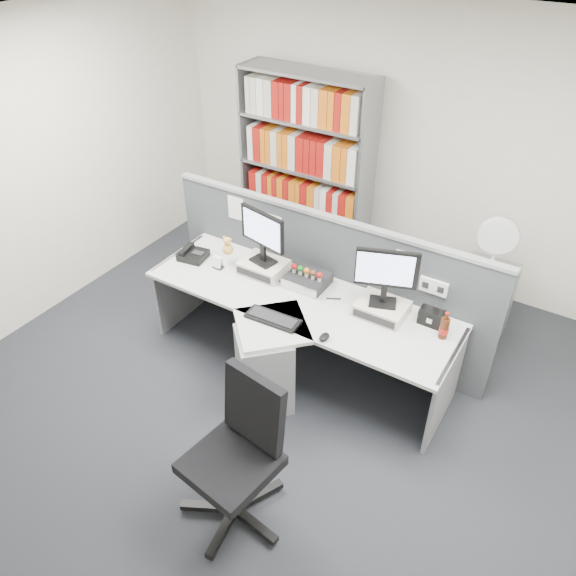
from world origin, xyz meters
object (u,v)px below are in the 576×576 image
Objects in this scene: keyboard at (273,318)px; desk_fan at (497,240)px; desk at (284,338)px; desk_calendar at (218,263)px; desktop_pc at (307,280)px; filing_cabinet at (480,306)px; mouse at (324,337)px; shelving_unit at (305,172)px; office_chair at (240,450)px; monitor_right at (386,273)px; monitor_left at (262,233)px; desk_phone at (193,254)px; cola_bottle at (444,328)px; speaker at (432,317)px.

keyboard is 0.79× the size of desk_fan.
desk_calendar reaches higher than desk.
desktop_pc reaches higher than filing_cabinet.
mouse is 0.05× the size of shelving_unit.
office_chair reaches higher than desk_calendar.
desk is 5.47× the size of monitor_right.
desk is 0.52m from mouse.
shelving_unit is (-0.45, 1.47, -0.13)m from monitor_left.
desk_phone is at bearing -166.58° from monitor_left.
keyboard is 0.44m from mouse.
monitor_left is 0.76m from desk_phone.
shelving_unit reaches higher than cola_bottle.
cola_bottle is at bearing 33.31° from mouse.
speaker is at bearing 13.01° from monitor_right.
desk_phone is 0.24× the size of office_chair.
mouse is 0.93× the size of desk_calendar.
desktop_pc reaches higher than keyboard.
desk is 5.46× the size of monitor_left.
desk_fan is 2.72m from office_chair.
desk is at bearing -11.64° from desk_phone.
shelving_unit is 2.86× the size of filing_cabinet.
monitor_right reaches higher than office_chair.
desk reaches higher than filing_cabinet.
desk_calendar reaches higher than desk_phone.
desk is 0.90m from desk_calendar.
shelving_unit is 3.64× the size of desk_fan.
office_chair is (0.85, -1.54, -0.53)m from monitor_left.
mouse is at bearing -15.20° from desk_calendar.
desktop_pc is 0.31× the size of office_chair.
monitor_right is 2.50× the size of speaker.
shelving_unit is at bearing 123.88° from mouse.
cola_bottle is at bearing -93.06° from desk_fan.
mouse is 1.73m from desk_fan.
keyboard is 1.98m from desk_fan.
desk_phone is 0.13× the size of shelving_unit.
filing_cabinet is at bearing 90.00° from desk_fan.
speaker is 0.98m from desk_fan.
cola_bottle reaches higher than mouse.
desk_calendar reaches higher than filing_cabinet.
monitor_right is 0.50m from speaker.
speaker reaches higher than mouse.
cola_bottle is (1.17, 0.49, 0.07)m from keyboard.
monitor_right is at bearing -118.55° from desk_fan.
desk_calendar is (0.29, -0.00, 0.01)m from desk_phone.
cola_bottle reaches higher than desk_phone.
monitor_left is 1.00× the size of monitor_right.
desk is 13.69× the size of speaker.
shelving_unit is at bearing 115.96° from desk.
cola_bottle is 1.06m from desk_fan.
keyboard is 2.17m from shelving_unit.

